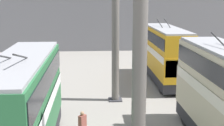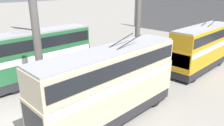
{
  "view_description": "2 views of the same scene",
  "coord_description": "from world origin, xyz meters",
  "px_view_note": "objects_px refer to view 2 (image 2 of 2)",
  "views": [
    {
      "loc": [
        -8.09,
        1.73,
        7.56
      ],
      "look_at": [
        12.98,
        0.31,
        3.03
      ],
      "focal_mm": 50.0,
      "sensor_mm": 36.0,
      "label": 1
    },
    {
      "loc": [
        -3.95,
        -14.17,
        8.8
      ],
      "look_at": [
        10.54,
        0.38,
        1.58
      ],
      "focal_mm": 35.0,
      "sensor_mm": 36.0,
      "label": 2
    }
  ],
  "objects_px": {
    "bus_right_mid": "(42,52)",
    "bus_left_far": "(201,46)",
    "bus_left_near": "(111,82)",
    "oil_drum": "(41,90)",
    "person_aisle_foreground": "(31,109)",
    "person_by_left_row": "(56,115)",
    "person_by_right_row": "(76,73)",
    "person_aisle_midway": "(111,75)"
  },
  "relations": [
    {
      "from": "person_aisle_foreground",
      "to": "oil_drum",
      "type": "bearing_deg",
      "value": 126.94
    },
    {
      "from": "person_aisle_midway",
      "to": "oil_drum",
      "type": "relative_size",
      "value": 2.03
    },
    {
      "from": "bus_left_far",
      "to": "person_aisle_midway",
      "type": "relative_size",
      "value": 5.27
    },
    {
      "from": "oil_drum",
      "to": "bus_left_near",
      "type": "bearing_deg",
      "value": -77.4
    },
    {
      "from": "bus_left_near",
      "to": "person_by_left_row",
      "type": "relative_size",
      "value": 6.28
    },
    {
      "from": "bus_right_mid",
      "to": "oil_drum",
      "type": "xyz_separation_m",
      "value": [
        -1.86,
        -2.87,
        -2.36
      ]
    },
    {
      "from": "bus_right_mid",
      "to": "person_by_left_row",
      "type": "height_order",
      "value": "bus_right_mid"
    },
    {
      "from": "person_aisle_foreground",
      "to": "person_by_left_row",
      "type": "xyz_separation_m",
      "value": [
        0.73,
        -1.96,
        0.07
      ]
    },
    {
      "from": "person_by_right_row",
      "to": "person_aisle_midway",
      "type": "bearing_deg",
      "value": -109.88
    },
    {
      "from": "oil_drum",
      "to": "person_aisle_foreground",
      "type": "bearing_deg",
      "value": -127.71
    },
    {
      "from": "bus_right_mid",
      "to": "person_by_left_row",
      "type": "distance_m",
      "value": 8.71
    },
    {
      "from": "bus_left_near",
      "to": "person_by_right_row",
      "type": "bearing_deg",
      "value": 72.33
    },
    {
      "from": "bus_left_near",
      "to": "person_by_right_row",
      "type": "height_order",
      "value": "bus_left_near"
    },
    {
      "from": "person_by_right_row",
      "to": "bus_right_mid",
      "type": "bearing_deg",
      "value": 76.35
    },
    {
      "from": "person_aisle_midway",
      "to": "bus_right_mid",
      "type": "bearing_deg",
      "value": 42.78
    },
    {
      "from": "bus_right_mid",
      "to": "bus_left_near",
      "type": "bearing_deg",
      "value": -91.88
    },
    {
      "from": "bus_left_far",
      "to": "person_aisle_midway",
      "type": "height_order",
      "value": "bus_left_far"
    },
    {
      "from": "person_by_right_row",
      "to": "bus_left_far",
      "type": "bearing_deg",
      "value": -82.36
    },
    {
      "from": "bus_left_near",
      "to": "bus_left_far",
      "type": "relative_size",
      "value": 1.13
    },
    {
      "from": "bus_left_far",
      "to": "oil_drum",
      "type": "xyz_separation_m",
      "value": [
        -15.19,
        6.88,
        -2.32
      ]
    },
    {
      "from": "person_by_left_row",
      "to": "oil_drum",
      "type": "xyz_separation_m",
      "value": [
        1.55,
        4.92,
        -0.47
      ]
    },
    {
      "from": "bus_left_far",
      "to": "person_by_right_row",
      "type": "bearing_deg",
      "value": 147.94
    },
    {
      "from": "bus_left_near",
      "to": "bus_right_mid",
      "type": "bearing_deg",
      "value": 88.12
    },
    {
      "from": "person_by_left_row",
      "to": "oil_drum",
      "type": "bearing_deg",
      "value": 107.04
    },
    {
      "from": "bus_left_far",
      "to": "person_aisle_midway",
      "type": "bearing_deg",
      "value": 156.93
    },
    {
      "from": "person_by_right_row",
      "to": "oil_drum",
      "type": "height_order",
      "value": "person_by_right_row"
    },
    {
      "from": "person_aisle_midway",
      "to": "person_by_right_row",
      "type": "distance_m",
      "value": 3.53
    },
    {
      "from": "person_by_right_row",
      "to": "person_by_left_row",
      "type": "bearing_deg",
      "value": 173.62
    },
    {
      "from": "bus_right_mid",
      "to": "person_aisle_foreground",
      "type": "bearing_deg",
      "value": -125.42
    },
    {
      "from": "oil_drum",
      "to": "bus_left_far",
      "type": "bearing_deg",
      "value": -24.37
    },
    {
      "from": "bus_left_far",
      "to": "bus_right_mid",
      "type": "height_order",
      "value": "bus_right_mid"
    },
    {
      "from": "bus_left_far",
      "to": "bus_right_mid",
      "type": "relative_size",
      "value": 0.98
    },
    {
      "from": "bus_left_far",
      "to": "person_aisle_foreground",
      "type": "xyz_separation_m",
      "value": [
        -17.47,
        3.93,
        -1.92
      ]
    },
    {
      "from": "bus_left_far",
      "to": "person_aisle_foreground",
      "type": "height_order",
      "value": "bus_left_far"
    },
    {
      "from": "bus_right_mid",
      "to": "bus_left_far",
      "type": "bearing_deg",
      "value": -36.18
    },
    {
      "from": "bus_right_mid",
      "to": "person_aisle_midway",
      "type": "height_order",
      "value": "bus_right_mid"
    },
    {
      "from": "person_aisle_foreground",
      "to": "person_by_right_row",
      "type": "distance_m",
      "value": 6.88
    },
    {
      "from": "bus_right_mid",
      "to": "oil_drum",
      "type": "relative_size",
      "value": 10.91
    },
    {
      "from": "person_by_left_row",
      "to": "bus_left_near",
      "type": "bearing_deg",
      "value": 2.15
    },
    {
      "from": "bus_right_mid",
      "to": "person_aisle_midway",
      "type": "bearing_deg",
      "value": -56.58
    },
    {
      "from": "person_aisle_foreground",
      "to": "bus_left_near",
      "type": "bearing_deg",
      "value": 28.88
    },
    {
      "from": "bus_left_near",
      "to": "bus_left_far",
      "type": "height_order",
      "value": "bus_left_near"
    }
  ]
}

